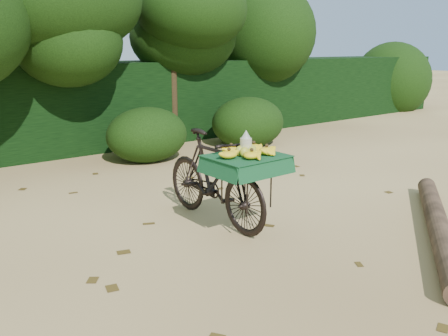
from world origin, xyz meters
TOP-DOWN VIEW (x-y plane):
  - ground at (0.00, 0.00)m, footprint 80.00×80.00m
  - vendor_bicycle at (0.58, 0.86)m, footprint 0.83×1.90m
  - fallen_log at (2.39, -1.05)m, footprint 2.92×2.11m
  - hedge_backdrop at (0.00, 6.30)m, footprint 26.00×1.80m
  - tree_row at (-0.65, 5.50)m, footprint 14.50×2.00m
  - bush_clumps at (0.50, 4.30)m, footprint 8.80×1.70m
  - leaf_litter at (0.00, 0.65)m, footprint 7.00×7.30m

SIDE VIEW (x-z plane):
  - ground at x=0.00m, z-range 0.00..0.00m
  - leaf_litter at x=0.00m, z-range 0.00..0.01m
  - fallen_log at x=2.39m, z-range 0.00..0.24m
  - bush_clumps at x=0.50m, z-range 0.00..0.90m
  - vendor_bicycle at x=0.58m, z-range 0.01..1.16m
  - hedge_backdrop at x=0.00m, z-range 0.00..1.80m
  - tree_row at x=-0.65m, z-range 0.00..4.00m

